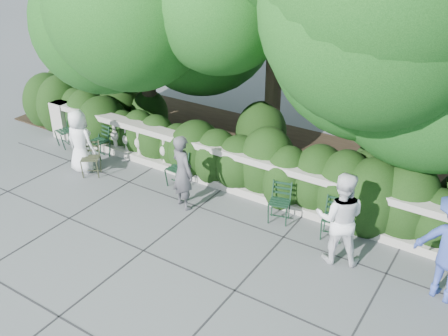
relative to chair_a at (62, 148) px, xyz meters
The scene contains 13 objects.
ground 5.39m from the chair_a, 13.13° to the right, with size 90.00×90.00×0.00m, color #4C4F53.
balustrade 5.31m from the chair_a, ahead, with size 12.00×0.44×1.00m.
shrub_hedge 5.54m from the chair_a, 18.67° to the left, with size 15.00×2.60×1.70m, color black, non-canonical shape.
tree_canopy 7.40m from the chair_a, 18.34° to the left, with size 15.04×6.52×6.78m.
chair_a is the anchor object (origin of this frame).
chair_b 1.24m from the chair_a, ahead, with size 0.44×0.48×0.84m, color black, non-canonical shape.
chair_c 3.80m from the chair_a, ahead, with size 0.44×0.48×0.84m, color black, non-canonical shape.
chair_d 6.45m from the chair_a, ahead, with size 0.44×0.48×0.84m, color black, non-canonical shape.
chair_e 7.56m from the chair_a, ahead, with size 0.44×0.48×0.84m, color black, non-canonical shape.
chair_weathered 2.02m from the chair_a, 22.03° to the right, with size 0.44×0.48×0.84m, color black, non-canonical shape.
person_businessman 1.74m from the chair_a, 21.84° to the right, with size 0.76×0.49×1.55m, color white.
person_woman_grey 4.56m from the chair_a, ahead, with size 0.60×0.39×1.64m, color #48474C.
person_casual_man 7.91m from the chair_a, ahead, with size 0.86×0.67×1.76m, color white.
Camera 1 is at (4.82, -6.47, 5.70)m, focal length 40.00 mm.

